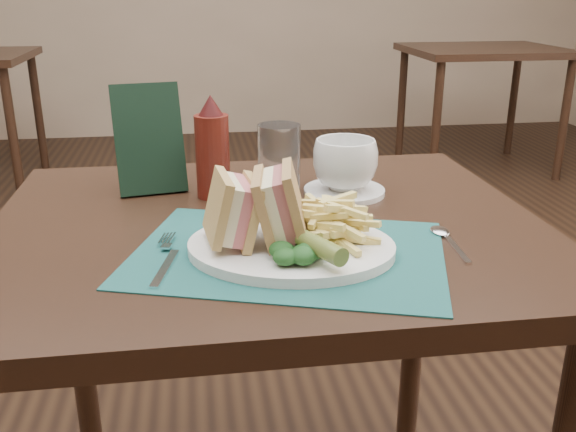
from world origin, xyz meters
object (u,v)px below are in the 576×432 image
object	(u,v)px
table_main	(270,409)
drinking_glass	(279,160)
plate	(291,247)
placemat	(288,253)
sandwich_half_b	(266,204)
coffee_cup	(345,164)
sandwich_half_a	(218,210)
table_bg_right	(478,109)
check_presenter	(149,139)
ketchup_bottle	(212,147)
saucer	(344,191)

from	to	relation	value
table_main	drinking_glass	xyz separation A→B (m)	(0.04, 0.13, 0.44)
plate	placemat	bearing A→B (deg)	-158.83
plate	sandwich_half_b	distance (m)	0.07
placemat	coffee_cup	bearing A→B (deg)	61.11
placemat	plate	world-z (taller)	plate
table_main	sandwich_half_a	xyz separation A→B (m)	(-0.08, -0.14, 0.44)
table_bg_right	coffee_cup	bearing A→B (deg)	-119.33
table_bg_right	check_presenter	distance (m)	3.18
plate	check_presenter	bearing A→B (deg)	136.79
table_bg_right	sandwich_half_a	bearing A→B (deg)	-120.83
ketchup_bottle	sandwich_half_b	bearing A→B (deg)	-76.34
plate	sandwich_half_b	xyz separation A→B (m)	(-0.03, 0.01, 0.06)
check_presenter	saucer	bearing A→B (deg)	-21.87
saucer	drinking_glass	distance (m)	0.13
plate	coffee_cup	world-z (taller)	coffee_cup
placemat	check_presenter	bearing A→B (deg)	121.91
plate	sandwich_half_a	world-z (taller)	sandwich_half_a
drinking_glass	check_presenter	distance (m)	0.24
table_main	coffee_cup	distance (m)	0.47
plate	check_presenter	xyz separation A→B (m)	(-0.21, 0.34, 0.09)
table_main	sandwich_half_b	xyz separation A→B (m)	(-0.02, -0.13, 0.45)
sandwich_half_a	coffee_cup	world-z (taller)	sandwich_half_a
plate	sandwich_half_b	world-z (taller)	sandwich_half_b
sandwich_half_a	plate	bearing A→B (deg)	-10.43
sandwich_half_a	saucer	size ratio (longest dim) A/B	0.69
ketchup_bottle	check_presenter	distance (m)	0.13
placemat	ketchup_bottle	distance (m)	0.31
table_bg_right	table_main	bearing A→B (deg)	-120.77
sandwich_half_b	coffee_cup	size ratio (longest dim) A/B	0.94
placemat	sandwich_half_b	world-z (taller)	sandwich_half_b
table_main	plate	world-z (taller)	plate
saucer	sandwich_half_b	bearing A→B (deg)	-125.23
sandwich_half_a	check_presenter	world-z (taller)	check_presenter
table_bg_right	drinking_glass	bearing A→B (deg)	-121.43
saucer	coffee_cup	size ratio (longest dim) A/B	1.27
sandwich_half_a	drinking_glass	size ratio (longest dim) A/B	0.79
table_main	drinking_glass	bearing A→B (deg)	74.04
sandwich_half_b	sandwich_half_a	bearing A→B (deg)	-167.04
table_main	sandwich_half_b	world-z (taller)	sandwich_half_b
plate	coffee_cup	distance (m)	0.30
placemat	saucer	distance (m)	0.30
ketchup_bottle	sandwich_half_a	bearing A→B (deg)	-90.66
table_bg_right	ketchup_bottle	size ratio (longest dim) A/B	4.84
table_main	drinking_glass	size ratio (longest dim) A/B	6.92
table_bg_right	check_presenter	world-z (taller)	check_presenter
placemat	ketchup_bottle	world-z (taller)	ketchup_bottle
saucer	coffee_cup	world-z (taller)	coffee_cup
ketchup_bottle	check_presenter	xyz separation A→B (m)	(-0.11, 0.05, 0.01)
sandwich_half_a	sandwich_half_b	world-z (taller)	sandwich_half_b
placemat	sandwich_half_a	world-z (taller)	sandwich_half_a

